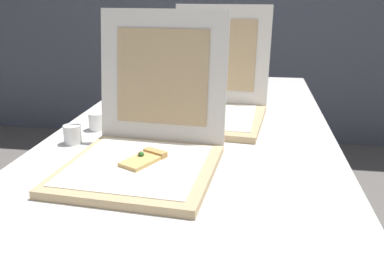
% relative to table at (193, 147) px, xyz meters
% --- Properties ---
extents(table, '(0.93, 2.01, 0.76)m').
position_rel_table_xyz_m(table, '(0.00, 0.00, 0.00)').
color(table, silver).
rests_on(table, ground).
extents(pizza_box_front, '(0.42, 0.47, 0.40)m').
position_rel_table_xyz_m(pizza_box_front, '(-0.09, -0.28, 0.11)').
color(pizza_box_front, tan).
rests_on(pizza_box_front, table).
extents(pizza_box_middle, '(0.43, 0.48, 0.40)m').
position_rel_table_xyz_m(pizza_box_middle, '(0.04, 0.19, 0.11)').
color(pizza_box_middle, tan).
rests_on(pizza_box_middle, table).
extents(cup_white_mid, '(0.05, 0.05, 0.06)m').
position_rel_table_xyz_m(cup_white_mid, '(-0.33, -0.01, 0.08)').
color(cup_white_mid, white).
rests_on(cup_white_mid, table).
extents(cup_white_far, '(0.05, 0.05, 0.06)m').
position_rel_table_xyz_m(cup_white_far, '(-0.24, 0.33, 0.08)').
color(cup_white_far, white).
rests_on(cup_white_far, table).
extents(cup_white_near_center, '(0.05, 0.05, 0.06)m').
position_rel_table_xyz_m(cup_white_near_center, '(-0.36, -0.15, 0.08)').
color(cup_white_near_center, white).
rests_on(cup_white_near_center, table).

